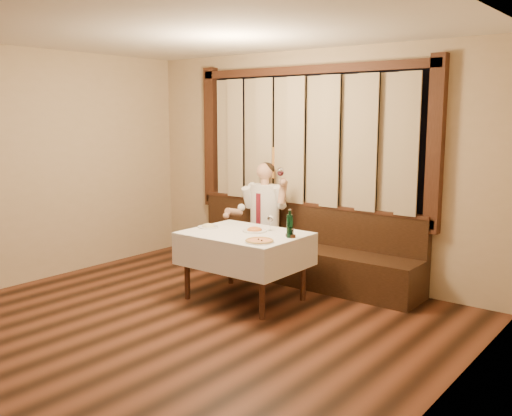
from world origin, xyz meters
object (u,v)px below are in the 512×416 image
Objects in this scene: seated_man at (262,210)px; dining_table at (245,242)px; banquette at (297,254)px; pasta_cream at (208,225)px; pasta_red at (255,228)px; pizza at (259,241)px; cruet_caddy at (291,233)px; green_bottle at (290,226)px.

dining_table is at bearing -62.71° from seated_man.
pasta_cream is at bearing -115.20° from banquette.
pasta_red is at bearing 14.94° from pasta_cream.
dining_table is (0.00, -1.02, 0.34)m from banquette.
pasta_cream is 0.98m from seated_man.
pasta_cream is at bearing -175.31° from dining_table.
banquette is 13.68× the size of pasta_cream.
pasta_cream reaches higher than dining_table.
cruet_caddy reaches higher than pizza.
green_bottle is at bearing -69.72° from cruet_caddy.
banquette reaches higher than cruet_caddy.
pasta_red is 1.15× the size of pasta_cream.
green_bottle is 0.21× the size of seated_man.
pizza is at bearing -87.12° from cruet_caddy.
pizza is 1.12× the size of pasta_red.
pasta_cream is at bearing -165.06° from pasta_red.
banquette is at bearing 140.30° from cruet_caddy.
pizza is at bearing -14.23° from pasta_cream.
pizza is at bearing -46.55° from pasta_red.
seated_man is (-1.01, 0.85, -0.06)m from green_bottle.
pizza is (0.41, -0.27, 0.12)m from dining_table.
pasta_red is at bearing -159.76° from cruet_caddy.
pasta_cream is (-0.50, -0.04, 0.14)m from dining_table.
pizza is at bearing -108.24° from green_bottle.
banquette is at bearing 93.26° from pasta_red.
pasta_red is 0.57m from pasta_cream.
dining_table is 0.51m from pizza.
dining_table is 10.77× the size of cruet_caddy.
green_bottle is (0.48, -0.02, 0.09)m from pasta_red.
seated_man reaches higher than green_bottle.
seated_man is at bearing -169.46° from banquette.
pasta_red reaches higher than pasta_cream.
cruet_caddy is (0.12, 0.38, 0.03)m from pizza.
dining_table is 0.19m from pasta_red.
pasta_red is 0.89× the size of green_bottle.
green_bottle is (0.12, 0.36, 0.11)m from pizza.
dining_table is at bearing -90.00° from banquette.
dining_table is 1.07m from seated_man.
pasta_red is 2.27× the size of cruet_caddy.
pasta_red is (0.05, -0.92, 0.48)m from banquette.
green_bottle is (0.53, 0.09, 0.23)m from dining_table.
green_bottle is 0.09m from cruet_caddy.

